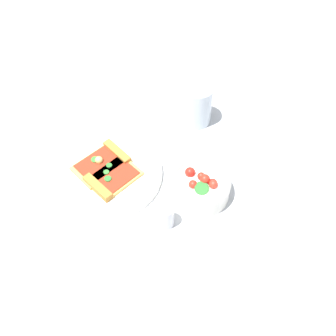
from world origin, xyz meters
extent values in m
plane|color=#B2B7BC|center=(0.00, 0.00, 0.00)|extent=(2.40, 2.40, 0.00)
cylinder|color=white|center=(0.03, -0.02, 0.01)|extent=(0.26, 0.26, 0.01)
cube|color=#E5B256|center=(0.00, -0.02, 0.02)|extent=(0.10, 0.14, 0.01)
cube|color=#B77A33|center=(-0.01, 0.03, 0.02)|extent=(0.09, 0.03, 0.02)
cube|color=#B22D19|center=(0.00, -0.02, 0.02)|extent=(0.09, 0.12, 0.00)
sphere|color=#EAD172|center=(-0.01, -0.02, 0.03)|extent=(0.02, 0.02, 0.02)
cylinder|color=#2D722D|center=(0.02, -0.01, 0.03)|extent=(0.01, 0.01, 0.00)
cylinder|color=#388433|center=(-0.02, -0.03, 0.03)|extent=(0.02, 0.02, 0.00)
cube|color=#E5B256|center=(0.05, -0.01, 0.02)|extent=(0.10, 0.13, 0.01)
cube|color=#B77A33|center=(0.06, -0.06, 0.02)|extent=(0.09, 0.04, 0.02)
cube|color=#B22D19|center=(0.05, -0.01, 0.02)|extent=(0.09, 0.11, 0.00)
cylinder|color=#388433|center=(0.03, -0.02, 0.03)|extent=(0.01, 0.01, 0.00)
cylinder|color=#2D722D|center=(0.05, -0.03, 0.03)|extent=(0.02, 0.02, 0.00)
cylinder|color=white|center=(0.19, 0.14, 0.03)|extent=(0.13, 0.13, 0.05)
torus|color=white|center=(0.19, 0.14, 0.06)|extent=(0.13, 0.13, 0.01)
sphere|color=red|center=(0.19, 0.11, 0.06)|extent=(0.02, 0.02, 0.02)
sphere|color=red|center=(0.22, 0.15, 0.06)|extent=(0.02, 0.02, 0.02)
sphere|color=red|center=(0.19, 0.14, 0.06)|extent=(0.02, 0.02, 0.02)
sphere|color=red|center=(0.21, 0.15, 0.06)|extent=(0.02, 0.02, 0.02)
sphere|color=red|center=(0.16, 0.13, 0.06)|extent=(0.02, 0.02, 0.02)
sphere|color=red|center=(0.20, 0.14, 0.06)|extent=(0.02, 0.02, 0.02)
cylinder|color=#2D722D|center=(0.21, 0.12, 0.06)|extent=(0.04, 0.04, 0.01)
cylinder|color=silver|center=(-0.01, 0.27, 0.06)|extent=(0.07, 0.07, 0.11)
cylinder|color=black|center=(-0.01, 0.27, 0.05)|extent=(0.07, 0.07, 0.09)
cube|color=white|center=(-0.02, 0.27, 0.08)|extent=(0.02, 0.02, 0.02)
cube|color=white|center=(0.00, 0.26, 0.08)|extent=(0.03, 0.03, 0.02)
cylinder|color=silver|center=(0.21, 0.03, 0.03)|extent=(0.04, 0.04, 0.06)
cone|color=silver|center=(0.21, 0.03, 0.07)|extent=(0.03, 0.03, 0.01)
camera|label=1|loc=(0.61, -0.23, 0.81)|focal=45.02mm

